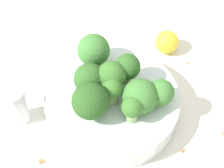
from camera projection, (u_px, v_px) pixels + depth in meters
name	position (u px, v px, depth m)	size (l,w,h in m)	color
ground_plane	(112.00, 111.00, 0.64)	(3.00, 3.00, 0.00)	silver
bowl	(112.00, 104.00, 0.62)	(0.22, 0.22, 0.04)	silver
broccoli_floret_0	(127.00, 67.00, 0.59)	(0.04, 0.04, 0.06)	#7A9E5B
broccoli_floret_1	(110.00, 90.00, 0.57)	(0.03, 0.03, 0.05)	#7A9E5B
broccoli_floret_2	(114.00, 76.00, 0.58)	(0.05, 0.05, 0.06)	#84AD66
broccoli_floret_3	(94.00, 51.00, 0.62)	(0.05, 0.05, 0.06)	#7A9E5B
broccoli_floret_4	(90.00, 79.00, 0.58)	(0.05, 0.05, 0.06)	#8EB770
broccoli_floret_5	(161.00, 93.00, 0.58)	(0.04, 0.04, 0.05)	#84AD66
broccoli_floret_6	(91.00, 102.00, 0.55)	(0.06, 0.06, 0.07)	#8EB770
broccoli_floret_7	(140.00, 97.00, 0.57)	(0.06, 0.06, 0.06)	#7A9E5B
broccoli_floret_8	(132.00, 108.00, 0.55)	(0.03, 0.03, 0.05)	#8EB770
pepper_shaker	(18.00, 106.00, 0.60)	(0.03, 0.03, 0.07)	silver
lemon_wedge	(167.00, 42.00, 0.71)	(0.04, 0.04, 0.04)	yellow
almond_crumb_0	(41.00, 161.00, 0.57)	(0.01, 0.01, 0.01)	olive
almond_crumb_1	(187.00, 62.00, 0.70)	(0.01, 0.00, 0.01)	#AD7F4C
almond_crumb_2	(223.00, 133.00, 0.61)	(0.01, 0.00, 0.01)	#AD7F4C
almond_crumb_4	(182.00, 150.00, 0.59)	(0.01, 0.00, 0.01)	olive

